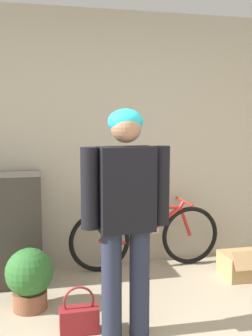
{
  "coord_description": "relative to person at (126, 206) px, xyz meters",
  "views": [
    {
      "loc": [
        -0.67,
        -1.55,
        1.51
      ],
      "look_at": [
        -0.1,
        0.99,
        1.19
      ],
      "focal_mm": 42.0,
      "sensor_mm": 36.0,
      "label": 1
    }
  ],
  "objects": [
    {
      "name": "wall_back",
      "position": [
        0.1,
        1.45,
        0.37
      ],
      "size": [
        8.0,
        0.07,
        2.6
      ],
      "color": "#B7AD99",
      "rests_on": "ground_plane"
    },
    {
      "name": "person",
      "position": [
        0.0,
        0.0,
        0.0
      ],
      "size": [
        0.61,
        0.24,
        1.59
      ],
      "rotation": [
        0.0,
        0.0,
        0.07
      ],
      "color": "#23283D",
      "rests_on": "ground_plane"
    },
    {
      "name": "bicycle",
      "position": [
        0.48,
        1.22,
        -0.6
      ],
      "size": [
        1.58,
        0.46,
        0.69
      ],
      "rotation": [
        0.0,
        0.0,
        0.01
      ],
      "color": "black",
      "rests_on": "ground_plane"
    },
    {
      "name": "handbag",
      "position": [
        -0.32,
        0.11,
        -0.83
      ],
      "size": [
        0.28,
        0.13,
        0.34
      ],
      "color": "maroon",
      "rests_on": "ground_plane"
    },
    {
      "name": "cardboard_box",
      "position": [
        1.39,
        0.77,
        -0.81
      ],
      "size": [
        0.5,
        0.39,
        0.3
      ],
      "color": "tan",
      "rests_on": "ground_plane"
    },
    {
      "name": "potted_plant",
      "position": [
        -0.66,
        0.55,
        -0.66
      ],
      "size": [
        0.38,
        0.38,
        0.5
      ],
      "color": "brown",
      "rests_on": "ground_plane"
    }
  ]
}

